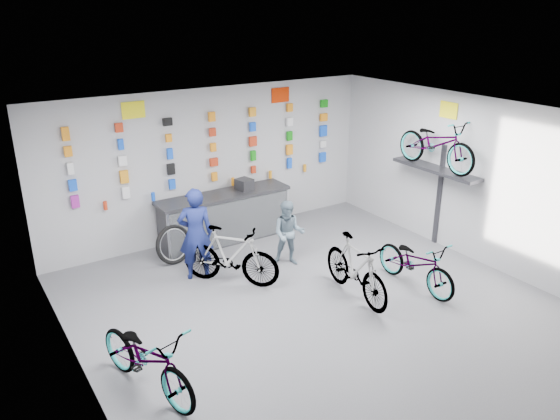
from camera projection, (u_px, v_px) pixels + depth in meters
floor at (335, 321)px, 8.23m from camera, size 8.00×8.00×0.00m
ceiling at (343, 124)px, 7.17m from camera, size 8.00×8.00×0.00m
wall_back at (212, 164)px, 10.84m from camera, size 7.00×0.00×7.00m
wall_left at (86, 297)px, 5.92m from camera, size 0.00×8.00×8.00m
wall_right at (496, 187)px, 9.48m from camera, size 0.00×8.00×8.00m
counter at (225, 218)px, 10.84m from camera, size 2.70×0.66×1.00m
merch_wall at (216, 150)px, 10.71m from camera, size 5.56×0.08×1.57m
wall_bracket at (436, 173)px, 10.35m from camera, size 0.39×1.90×2.00m
sign_left at (133, 110)px, 9.63m from camera, size 0.42×0.02×0.30m
sign_right at (280, 95)px, 11.20m from camera, size 0.42×0.02×0.30m
sign_side at (449, 110)px, 10.00m from camera, size 0.02×0.40×0.30m
bike_left at (147, 358)px, 6.60m from camera, size 1.09×1.90×0.94m
bike_center at (356, 268)px, 8.74m from camera, size 0.65×1.74×1.02m
bike_right at (416, 263)px, 9.08m from camera, size 0.60×1.67×0.88m
bike_service at (231, 256)px, 9.16m from camera, size 1.49×1.61×1.03m
bike_wall at (437, 144)px, 10.10m from camera, size 0.63×1.80×0.95m
clerk at (196, 234)px, 9.26m from camera, size 0.69×0.57×1.64m
customer at (289, 233)px, 9.82m from camera, size 0.75×0.72×1.21m
spare_wheel at (174, 244)px, 9.96m from camera, size 0.77×0.37×0.74m
register at (244, 184)px, 10.86m from camera, size 0.34×0.35×0.22m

